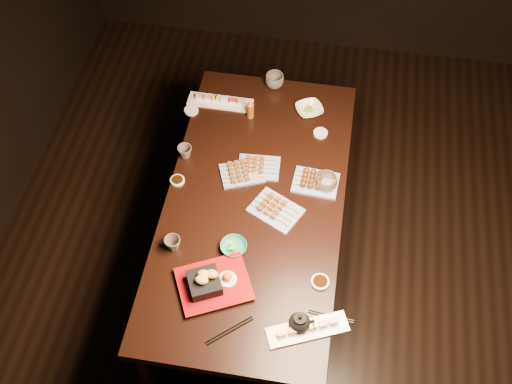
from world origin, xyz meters
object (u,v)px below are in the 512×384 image
teacup_mid_right (326,182)px  dining_table (255,241)px  sushi_platter_near (308,328)px  edamame_bowl_green (234,247)px  edamame_bowl_cream (309,110)px  teapot (300,321)px  yakitori_plate_center (259,165)px  yakitori_plate_right (276,208)px  teacup_near_left (173,244)px  teacup_far_left (185,152)px  condiment_bottle (250,109)px  teacup_far_right (275,81)px  yakitori_plate_left (242,171)px  sushi_platter_far (220,100)px  tempura_tray (214,280)px

teacup_mid_right → dining_table: bearing=-156.3°
sushi_platter_near → edamame_bowl_green: sushi_platter_near is taller
edamame_bowl_cream → teapot: bearing=-85.4°
yakitori_plate_center → edamame_bowl_green: 0.51m
yakitori_plate_right → teacup_near_left: bearing=-120.5°
teacup_near_left → teacup_far_left: bearing=97.3°
edamame_bowl_cream → teacup_far_left: (-0.62, -0.43, 0.02)m
sushi_platter_near → condiment_bottle: 1.31m
yakitori_plate_right → edamame_bowl_green: (-0.17, -0.25, -0.01)m
teacup_near_left → edamame_bowl_cream: bearing=61.4°
yakitori_plate_center → teacup_far_left: bearing=174.0°
sushi_platter_near → teapot: teapot is taller
yakitori_plate_right → edamame_bowl_green: yakitori_plate_right is taller
yakitori_plate_center → edamame_bowl_green: yakitori_plate_center is taller
teacup_far_right → yakitori_plate_center: bearing=-89.2°
sushi_platter_near → teacup_mid_right: teacup_mid_right is taller
edamame_bowl_green → yakitori_plate_left: bearing=95.1°
sushi_platter_far → edamame_bowl_green: size_ratio=2.88×
tempura_tray → yakitori_plate_left: bearing=63.0°
yakitori_plate_center → edamame_bowl_green: bearing=-97.7°
tempura_tray → teacup_mid_right: tempura_tray is taller
dining_table → teacup_mid_right: teacup_mid_right is taller
yakitori_plate_right → tempura_tray: 0.51m
sushi_platter_far → teacup_near_left: teacup_near_left is taller
sushi_platter_near → yakitori_plate_right: 0.65m
teacup_near_left → tempura_tray: bearing=-36.1°
sushi_platter_far → edamame_bowl_green: sushi_platter_far is taller
edamame_bowl_green → condiment_bottle: 0.87m
sushi_platter_near → teapot: bearing=136.1°
dining_table → sushi_platter_far: (-0.31, 0.65, 0.40)m
edamame_bowl_cream → teacup_near_left: (-0.54, -1.00, 0.02)m
sushi_platter_far → tempura_tray: tempura_tray is taller
yakitori_plate_center → teacup_near_left: teacup_near_left is taller
dining_table → edamame_bowl_green: 0.49m
edamame_bowl_cream → teacup_mid_right: teacup_mid_right is taller
edamame_bowl_cream → teapot: 1.31m
edamame_bowl_cream → teacup_far_right: teacup_far_right is taller
sushi_platter_near → teacup_far_left: bearing=107.4°
tempura_tray → dining_table: bearing=52.2°
dining_table → edamame_bowl_green: size_ratio=13.96×
yakitori_plate_center → teapot: bearing=-72.8°
tempura_tray → teacup_mid_right: size_ratio=2.98×
tempura_tray → condiment_bottle: bearing=64.8°
yakitori_plate_right → teacup_far_right: size_ratio=2.25×
teacup_far_right → sushi_platter_near: bearing=-76.1°
yakitori_plate_left → teacup_far_right: (0.07, 0.67, 0.01)m
sushi_platter_near → edamame_bowl_green: size_ratio=2.84×
sushi_platter_far → condiment_bottle: 0.21m
teacup_far_right → teapot: 1.51m
teapot → condiment_bottle: (-0.43, 1.21, 0.01)m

